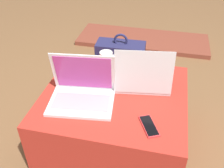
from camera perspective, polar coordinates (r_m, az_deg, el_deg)
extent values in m
plane|color=brown|center=(1.79, 0.50, -11.67)|extent=(14.00, 14.00, 0.00)
cube|color=maroon|center=(1.77, 0.50, -11.13)|extent=(0.80, 0.73, 0.05)
cube|color=#B22D23|center=(1.64, 0.54, -6.60)|extent=(0.83, 0.76, 0.33)
cube|color=silver|center=(1.46, -6.66, -3.97)|extent=(0.38, 0.30, 0.02)
cube|color=#9E9EA3|center=(1.45, -6.74, -3.84)|extent=(0.33, 0.18, 0.00)
cube|color=silver|center=(1.46, -6.25, 2.56)|extent=(0.36, 0.10, 0.25)
cube|color=#B23D93|center=(1.46, -6.28, 2.42)|extent=(0.32, 0.09, 0.22)
cube|color=silver|center=(1.63, 6.46, 0.69)|extent=(0.36, 0.30, 0.02)
cube|color=#9E9EA3|center=(1.63, 6.47, 1.09)|extent=(0.31, 0.18, 0.00)
cube|color=silver|center=(1.46, 6.86, 2.46)|extent=(0.33, 0.08, 0.26)
cube|color=black|center=(1.46, 6.86, 2.55)|extent=(0.29, 0.07, 0.23)
cube|color=red|center=(1.34, 8.05, -9.03)|extent=(0.12, 0.16, 0.01)
cube|color=black|center=(1.33, 8.07, -8.89)|extent=(0.11, 0.15, 0.00)
cube|color=#23234C|center=(2.01, 1.78, 3.05)|extent=(0.36, 0.16, 0.46)
cube|color=#1E1E41|center=(2.14, 2.15, 2.39)|extent=(0.28, 0.06, 0.20)
torus|color=#23234C|center=(1.89, 1.92, 9.50)|extent=(0.10, 0.02, 0.10)
cylinder|color=black|center=(1.68, -6.55, 3.09)|extent=(0.18, 0.15, 0.07)
cube|color=#441B20|center=(1.68, -6.55, 3.09)|extent=(0.10, 0.11, 0.02)
cylinder|color=white|center=(1.77, -1.28, 5.63)|extent=(0.09, 0.09, 0.09)
torus|color=white|center=(1.76, 0.23, 5.45)|extent=(0.07, 0.02, 0.07)
cube|color=brown|center=(2.94, 6.71, 9.57)|extent=(1.40, 0.50, 0.04)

